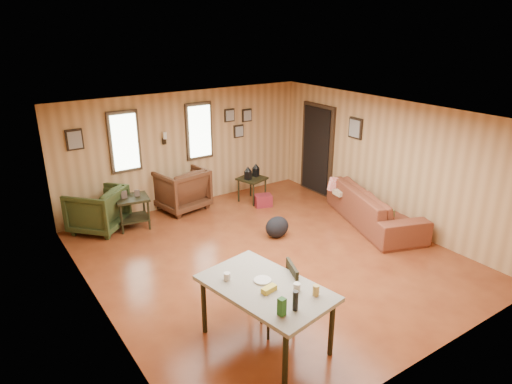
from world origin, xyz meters
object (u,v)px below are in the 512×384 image
sofa (375,201)px  side_table (252,177)px  recliner_brown (180,187)px  recliner_green (97,207)px  dining_table (266,292)px  end_table (133,207)px

sofa → side_table: size_ratio=2.91×
recliner_brown → side_table: bearing=151.4°
recliner_brown → recliner_green: size_ratio=1.06×
dining_table → recliner_brown: bearing=67.2°
recliner_brown → end_table: (-1.15, -0.34, -0.06)m
sofa → recliner_brown: recliner_brown is taller
side_table → sofa: bearing=-60.2°
end_table → dining_table: dining_table is taller
recliner_brown → sofa: bearing=124.5°
sofa → recliner_brown: size_ratio=2.49×
sofa → recliner_brown: bearing=64.6°
sofa → end_table: (-3.94, 2.44, -0.05)m
sofa → recliner_green: 5.27m
dining_table → sofa: bearing=14.2°
sofa → side_table: sofa is taller
end_table → sofa: bearing=-31.8°
recliner_green → end_table: recliner_green is taller
sofa → recliner_green: (-4.52, 2.71, -0.02)m
recliner_brown → end_table: recliner_brown is taller
end_table → side_table: 2.63m
recliner_brown → dining_table: bearing=66.8°
sofa → recliner_brown: 3.94m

